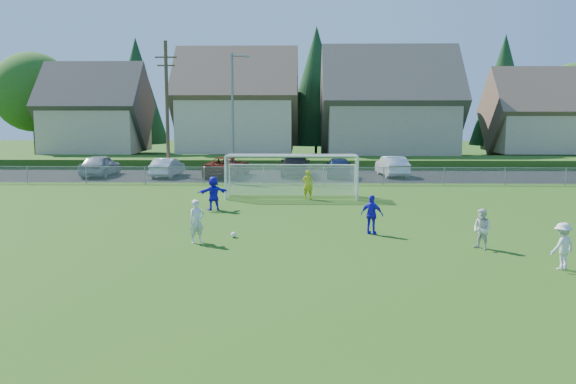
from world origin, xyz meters
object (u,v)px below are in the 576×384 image
Objects in this scene: player_blue_a at (372,215)px; player_blue_b at (213,193)px; player_white_c at (562,246)px; car_d at (295,165)px; soccer_ball at (234,235)px; car_c at (227,167)px; soccer_goal at (292,169)px; car_f at (392,166)px; player_white_a at (197,221)px; player_white_b at (482,229)px; car_e at (339,167)px; car_a at (100,165)px; goalkeeper at (308,185)px; car_b at (167,167)px.

player_blue_a is 0.94× the size of player_blue_b.
car_d reaches higher than player_white_c.
soccer_ball is 21.84m from car_c.
car_f is at bearing 57.09° from soccer_goal.
player_white_c is (12.13, -3.51, -0.07)m from player_white_a.
player_white_c is at bearing -51.42° from player_white_a.
player_white_a is at bearing -105.39° from soccer_goal.
player_blue_b is at bearing 75.91° from car_d.
player_white_b reaches higher than soccer_ball.
player_blue_a reaches higher than car_e.
car_a is at bearing 81.04° from player_white_a.
player_blue_b is at bearing 48.63° from car_f.
player_blue_a is at bearing 98.30° from car_d.
goalkeeper is 0.22× the size of soccer_goal.
player_blue_a is at bearing -75.69° from player_white_c.
car_d is (5.05, 0.99, 0.03)m from car_c.
goalkeeper is 11.40m from car_e.
car_e is at bearing -172.87° from car_c.
car_c reaches higher than car_e.
soccer_ball is at bearing 76.36° from goalkeeper.
car_a reaches higher than car_b.
car_c reaches higher than car_f.
player_white_c is 0.35× the size of car_b.
player_blue_b reaches higher than goalkeeper.
player_white_c reaches higher than player_white_b.
player_blue_a is at bearing 73.58° from car_f.
car_f is 0.62× the size of soccer_goal.
car_f is at bearing -117.86° from player_white_c.
player_blue_a is 20.77m from car_e.
car_e is 0.98× the size of car_f.
car_a reaches higher than player_white_c.
car_d is (14.71, 0.70, -0.02)m from car_a.
player_white_b is 32.17m from car_a.
car_b is (-7.45, 21.62, 0.58)m from soccer_ball.
car_b is 0.76× the size of car_c.
player_blue_b is 0.37× the size of car_f.
car_b is 14.21m from soccer_goal.
player_white_a is at bearing -132.44° from player_white_b.
soccer_ball is 5.59m from player_blue_a.
player_blue_a is 9.27m from player_blue_b.
goalkeeper is 0.35× the size of car_f.
player_blue_b reaches higher than car_c.
soccer_goal is (9.50, -10.52, 0.93)m from car_b.
soccer_goal is (14.66, -10.82, 0.81)m from car_a.
goalkeeper is 0.36× the size of car_e.
car_f is (21.99, 0.50, -0.06)m from car_a.
player_blue_a is (-3.65, 2.60, 0.06)m from player_white_b.
goalkeeper is at bearing 55.63° from car_f.
player_white_a is 0.36× the size of car_f.
player_white_c is 0.27× the size of car_c.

